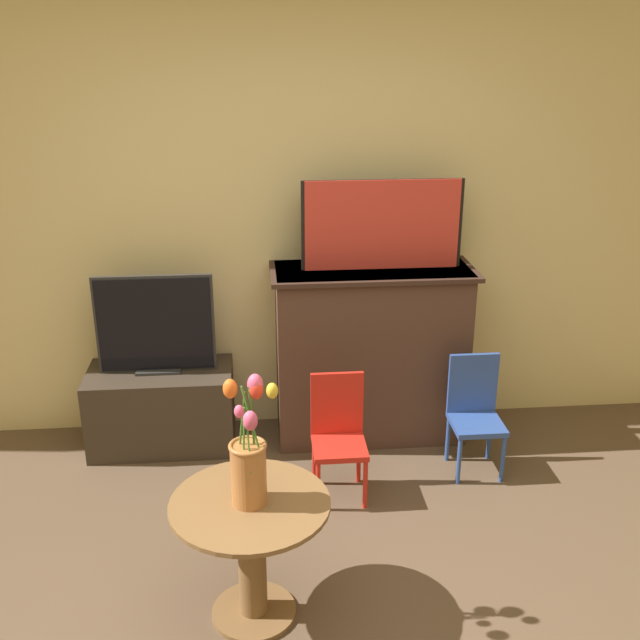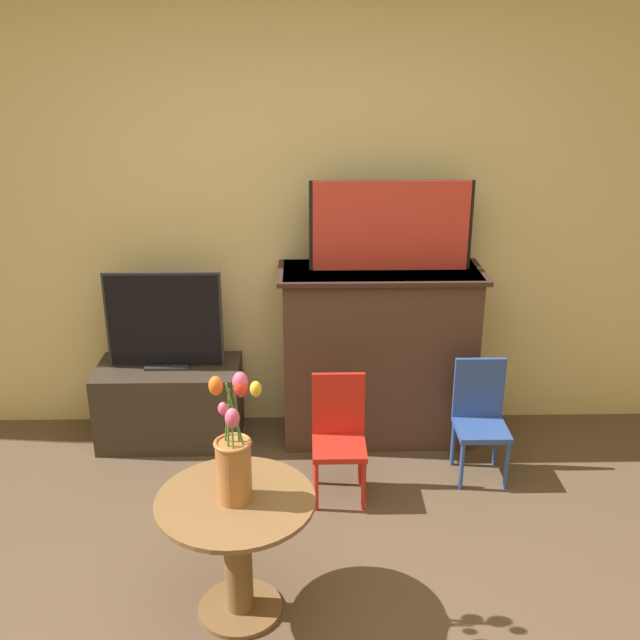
{
  "view_description": "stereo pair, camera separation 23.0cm",
  "coord_description": "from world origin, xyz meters",
  "views": [
    {
      "loc": [
        -0.17,
        -2.08,
        2.26
      ],
      "look_at": [
        0.13,
        1.26,
        0.98
      ],
      "focal_mm": 42.0,
      "sensor_mm": 36.0,
      "label": 1
    },
    {
      "loc": [
        0.06,
        -2.09,
        2.26
      ],
      "look_at": [
        0.13,
        1.26,
        0.98
      ],
      "focal_mm": 42.0,
      "sensor_mm": 36.0,
      "label": 2
    }
  ],
  "objects": [
    {
      "name": "wall_back",
      "position": [
        0.0,
        2.13,
        1.35
      ],
      "size": [
        8.0,
        0.06,
        2.7
      ],
      "color": "beige",
      "rests_on": "ground"
    },
    {
      "name": "side_table",
      "position": [
        -0.22,
        0.42,
        0.36
      ],
      "size": [
        0.64,
        0.64,
        0.55
      ],
      "color": "brown",
      "rests_on": "ground"
    },
    {
      "name": "tv_stand",
      "position": [
        -0.74,
        1.86,
        0.23
      ],
      "size": [
        0.82,
        0.44,
        0.47
      ],
      "color": "#382D23",
      "rests_on": "ground"
    },
    {
      "name": "chair_blue",
      "position": [
        1.0,
        1.46,
        0.35
      ],
      "size": [
        0.27,
        0.27,
        0.65
      ],
      "color": "#2D4C99",
      "rests_on": "ground"
    },
    {
      "name": "fireplace_mantel",
      "position": [
        0.48,
        1.89,
        0.53
      ],
      "size": [
        1.15,
        0.47,
        1.04
      ],
      "color": "#4C3328",
      "rests_on": "ground"
    },
    {
      "name": "chair_red",
      "position": [
        0.23,
        1.29,
        0.35
      ],
      "size": [
        0.27,
        0.27,
        0.65
      ],
      "color": "red",
      "rests_on": "ground"
    },
    {
      "name": "painting",
      "position": [
        0.53,
        1.89,
        1.28
      ],
      "size": [
        0.89,
        0.03,
        0.5
      ],
      "color": "black",
      "rests_on": "fireplace_mantel"
    },
    {
      "name": "vase_tulips",
      "position": [
        -0.22,
        0.42,
        0.75
      ],
      "size": [
        0.2,
        0.21,
        0.54
      ],
      "color": "#AD6B38",
      "rests_on": "side_table"
    },
    {
      "name": "tv_monitor",
      "position": [
        -0.74,
        1.87,
        0.74
      ],
      "size": [
        0.66,
        0.12,
        0.57
      ],
      "color": "#2D2D2D",
      "rests_on": "tv_stand"
    }
  ]
}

